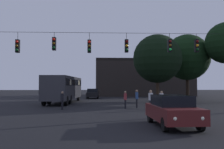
% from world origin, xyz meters
% --- Properties ---
extents(ground_plane, '(168.00, 168.00, 0.00)m').
position_xyz_m(ground_plane, '(0.00, 24.50, 0.00)').
color(ground_plane, black).
rests_on(ground_plane, ground).
extents(overhead_signal_span, '(19.27, 0.44, 6.67)m').
position_xyz_m(overhead_signal_span, '(-0.03, 12.53, 3.95)').
color(overhead_signal_span, black).
rests_on(overhead_signal_span, ground).
extents(city_bus, '(3.12, 11.12, 3.00)m').
position_xyz_m(city_bus, '(-5.03, 23.46, 1.87)').
color(city_bus, '#2D2D33').
rests_on(city_bus, ground).
extents(car_near_right, '(1.91, 4.38, 1.52)m').
position_xyz_m(car_near_right, '(2.80, 6.45, 0.80)').
color(car_near_right, '#511919').
rests_on(car_near_right, ground).
extents(car_far_left, '(1.85, 4.36, 1.52)m').
position_xyz_m(car_far_left, '(-2.02, 33.41, 0.80)').
color(car_far_left, black).
rests_on(car_far_left, ground).
extents(pedestrian_crossing_left, '(0.31, 0.40, 1.52)m').
position_xyz_m(pedestrian_crossing_left, '(4.65, 16.17, 0.85)').
color(pedestrian_crossing_left, black).
rests_on(pedestrian_crossing_left, ground).
extents(pedestrian_crossing_center, '(0.24, 0.36, 1.52)m').
position_xyz_m(pedestrian_crossing_center, '(-3.95, 15.29, 0.85)').
color(pedestrian_crossing_center, black).
rests_on(pedestrian_crossing_center, ground).
extents(pedestrian_crossing_right, '(0.32, 0.41, 1.63)m').
position_xyz_m(pedestrian_crossing_right, '(3.30, 14.26, 0.92)').
color(pedestrian_crossing_right, black).
rests_on(pedestrian_crossing_right, ground).
extents(pedestrian_near_bus, '(0.26, 0.38, 1.53)m').
position_xyz_m(pedestrian_near_bus, '(1.40, 15.93, 0.85)').
color(pedestrian_near_bus, black).
rests_on(pedestrian_near_bus, ground).
extents(pedestrian_trailing, '(0.30, 0.39, 1.62)m').
position_xyz_m(pedestrian_trailing, '(2.48, 16.34, 0.91)').
color(pedestrian_trailing, black).
rests_on(pedestrian_trailing, ground).
extents(corner_building, '(18.32, 12.30, 6.98)m').
position_xyz_m(corner_building, '(7.51, 44.82, 3.49)').
color(corner_building, black).
rests_on(corner_building, ground).
extents(tree_left_silhouette, '(6.14, 6.14, 8.87)m').
position_xyz_m(tree_left_silhouette, '(10.84, 27.12, 5.79)').
color(tree_left_silhouette, black).
rests_on(tree_left_silhouette, ground).
extents(tree_behind_building, '(5.64, 5.64, 7.94)m').
position_xyz_m(tree_behind_building, '(5.80, 22.77, 5.11)').
color(tree_behind_building, '#2D2116').
rests_on(tree_behind_building, ground).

